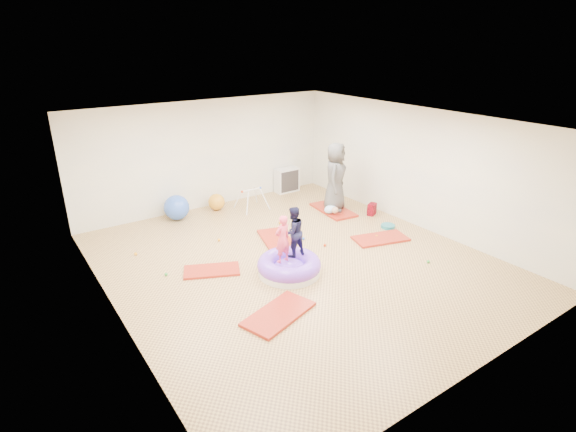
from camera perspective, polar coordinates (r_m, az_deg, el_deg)
room at (r=8.60m, az=1.14°, el=2.48°), size 7.01×8.01×2.81m
gym_mat_front_left at (r=7.52m, az=-1.20°, el=-12.32°), size 1.39×0.98×0.05m
gym_mat_mid_left at (r=8.91m, az=-9.66°, el=-6.83°), size 1.19×0.93×0.04m
gym_mat_center_back at (r=10.06m, az=-1.44°, el=-3.00°), size 0.93×1.34×0.05m
gym_mat_right at (r=10.32m, az=11.65°, el=-2.82°), size 1.32×0.91×0.05m
gym_mat_rear_right at (r=11.82m, az=5.75°, el=0.78°), size 0.83×1.41×0.06m
inflatable_cushion at (r=8.66m, az=0.14°, el=-6.42°), size 1.23×1.23×0.39m
child_pink at (r=8.28m, az=-0.71°, el=-2.62°), size 0.36×0.26×0.93m
child_navy at (r=8.50m, az=0.63°, el=-1.71°), size 0.50×0.40×1.00m
adult_caregiver at (r=11.51m, az=6.03°, el=4.96°), size 1.02×0.98×1.76m
infant at (r=11.46m, az=5.55°, el=0.84°), size 0.37×0.37×0.22m
ball_pit_balls at (r=9.76m, az=-0.93°, el=-3.76°), size 4.84×3.77×0.06m
exercise_ball_blue at (r=11.46m, az=-13.96°, el=1.06°), size 0.62×0.62×0.62m
exercise_ball_orange at (r=11.93m, az=-9.06°, el=1.78°), size 0.43×0.43×0.43m
infant_play_gym at (r=11.77m, az=-4.65°, el=2.55°), size 0.74×0.70×0.57m
cube_shelf at (r=13.17m, az=-0.15°, el=4.59°), size 0.70×0.35×0.70m
balance_disc at (r=10.99m, az=12.57°, el=-1.27°), size 0.34×0.34×0.07m
backpack at (r=11.66m, az=10.60°, el=0.86°), size 0.30×0.25×0.30m
yellow_toy at (r=7.82m, az=-1.18°, el=-10.94°), size 0.18×0.18×0.03m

